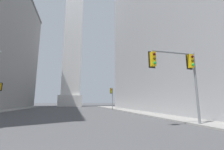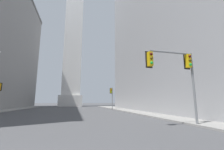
% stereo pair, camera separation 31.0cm
% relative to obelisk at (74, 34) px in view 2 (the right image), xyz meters
% --- Properties ---
extents(sidewalk_right, '(5.00, 69.90, 0.15)m').
position_rel_obelisk_xyz_m(sidewalk_right, '(12.85, -37.28, -29.72)').
color(sidewalk_right, gray).
rests_on(sidewalk_right, ground_plane).
extents(building_right, '(24.63, 36.57, 45.81)m').
position_rel_obelisk_xyz_m(building_right, '(25.54, -34.91, -6.88)').
color(building_right, '#9E9EA0').
rests_on(building_right, ground_plane).
extents(obelisk, '(8.55, 8.55, 61.68)m').
position_rel_obelisk_xyz_m(obelisk, '(0.00, 0.00, 0.00)').
color(obelisk, silver).
rests_on(obelisk, ground_plane).
extents(traffic_light_near_right, '(4.21, 0.51, 5.78)m').
position_rel_obelisk_xyz_m(traffic_light_near_right, '(9.38, -50.76, -25.42)').
color(traffic_light_near_right, slate).
rests_on(traffic_light_near_right, ground_plane).
extents(traffic_light_mid_right, '(0.77, 0.51, 5.11)m').
position_rel_obelisk_xyz_m(traffic_light_mid_right, '(10.18, -25.38, -26.42)').
color(traffic_light_mid_right, slate).
rests_on(traffic_light_mid_right, ground_plane).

